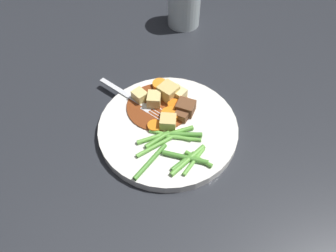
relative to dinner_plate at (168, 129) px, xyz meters
name	(u,v)px	position (x,y,z in m)	size (l,w,h in m)	color
ground_plane	(168,132)	(0.00, 0.00, -0.01)	(3.00, 3.00, 0.00)	#26282D
dinner_plate	(168,129)	(0.00, 0.00, 0.00)	(0.26, 0.26, 0.02)	white
stew_sauce	(158,106)	(0.05, 0.01, 0.01)	(0.12, 0.12, 0.00)	brown
carrot_slice_0	(155,128)	(0.00, 0.02, 0.01)	(0.03, 0.03, 0.01)	orange
carrot_slice_1	(170,115)	(0.02, -0.01, 0.02)	(0.03, 0.03, 0.01)	orange
carrot_slice_2	(174,90)	(0.08, -0.02, 0.01)	(0.03, 0.03, 0.01)	orange
carrot_slice_3	(159,85)	(0.10, 0.00, 0.01)	(0.03, 0.03, 0.01)	orange
carrot_slice_4	(174,106)	(0.04, -0.02, 0.02)	(0.03, 0.03, 0.01)	orange
potato_chunk_0	(178,94)	(0.07, -0.03, 0.02)	(0.02, 0.03, 0.02)	#EAD68C
potato_chunk_1	(168,92)	(0.07, -0.01, 0.02)	(0.03, 0.03, 0.03)	#DBBC6B
potato_chunk_2	(140,96)	(0.07, 0.04, 0.02)	(0.03, 0.02, 0.02)	#E5CC7A
potato_chunk_3	(168,121)	(0.00, 0.00, 0.02)	(0.03, 0.03, 0.02)	#DBBC6B
potato_chunk_4	(154,100)	(0.06, 0.02, 0.02)	(0.03, 0.02, 0.03)	#E5CC7A
meat_chunk_0	(186,107)	(0.03, -0.04, 0.02)	(0.03, 0.03, 0.02)	brown
meat_chunk_1	(182,115)	(0.01, -0.03, 0.02)	(0.02, 0.02, 0.02)	brown
green_bean_0	(188,160)	(-0.08, -0.02, 0.01)	(0.01, 0.01, 0.08)	#66AD42
green_bean_1	(150,161)	(-0.07, 0.04, 0.01)	(0.01, 0.01, 0.08)	#4C8E33
green_bean_2	(183,134)	(-0.03, -0.02, 0.01)	(0.01, 0.01, 0.07)	#4C8E33
green_bean_3	(183,161)	(-0.08, -0.01, 0.01)	(0.01, 0.01, 0.05)	#4C8E33
green_bean_4	(185,157)	(-0.08, -0.02, 0.01)	(0.01, 0.01, 0.08)	#4C8E33
green_bean_5	(170,135)	(-0.02, 0.00, 0.01)	(0.01, 0.01, 0.08)	#66AD42
green_bean_6	(151,138)	(-0.03, 0.03, 0.01)	(0.01, 0.01, 0.05)	#66AD42
green_bean_7	(157,140)	(-0.03, 0.02, 0.01)	(0.01, 0.01, 0.05)	#599E38
green_bean_8	(199,159)	(-0.08, -0.04, 0.01)	(0.01, 0.01, 0.05)	#599E38
green_bean_9	(182,138)	(-0.03, -0.02, 0.01)	(0.01, 0.01, 0.07)	#66AD42
green_bean_10	(178,132)	(-0.02, -0.01, 0.01)	(0.01, 0.01, 0.06)	#599E38
green_bean_11	(154,146)	(-0.04, 0.03, 0.01)	(0.01, 0.01, 0.07)	#66AD42
green_bean_12	(194,161)	(-0.09, -0.03, 0.01)	(0.01, 0.01, 0.06)	#66AD42
fork	(136,100)	(0.07, 0.05, 0.01)	(0.14, 0.13, 0.00)	silver
water_glass	(184,2)	(0.33, -0.09, 0.05)	(0.08, 0.08, 0.11)	silver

